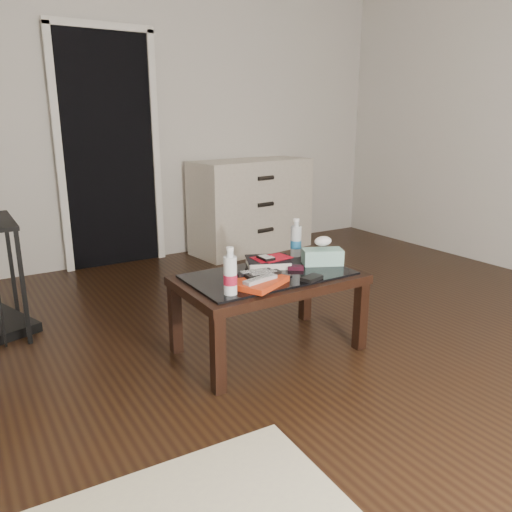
{
  "coord_description": "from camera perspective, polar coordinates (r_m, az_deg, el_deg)",
  "views": [
    {
      "loc": [
        -1.64,
        -1.96,
        1.3
      ],
      "look_at": [
        -0.22,
        0.32,
        0.55
      ],
      "focal_mm": 35.0,
      "sensor_mm": 36.0,
      "label": 1
    }
  ],
  "objects": [
    {
      "name": "water_bottle_right",
      "position": [
        3.1,
        4.59,
        2.14
      ],
      "size": [
        0.08,
        0.08,
        0.24
      ],
      "primitive_type": "cylinder",
      "rotation": [
        0.0,
        0.0,
        0.31
      ],
      "color": "silver",
      "rests_on": "coffee_table"
    },
    {
      "name": "remote_black_back",
      "position": [
        2.66,
        -0.2,
        -1.87
      ],
      "size": [
        0.2,
        0.07,
        0.02
      ],
      "primitive_type": "cube",
      "rotation": [
        0.0,
        0.0,
        -0.12
      ],
      "color": "black",
      "rests_on": "magazines"
    },
    {
      "name": "dvd_mailers",
      "position": [
        2.9,
        1.53,
        -0.2
      ],
      "size": [
        0.19,
        0.14,
        0.01
      ],
      "primitive_type": "cube",
      "rotation": [
        0.0,
        0.0,
        -0.03
      ],
      "color": "#AB0B1C",
      "rests_on": "textbook"
    },
    {
      "name": "flip_phone",
      "position": [
        2.85,
        4.56,
        -1.34
      ],
      "size": [
        0.1,
        0.09,
        0.02
      ],
      "primitive_type": "cube",
      "rotation": [
        0.0,
        0.0,
        -0.62
      ],
      "color": "black",
      "rests_on": "coffee_table"
    },
    {
      "name": "magazines",
      "position": [
        2.58,
        0.33,
        -3.0
      ],
      "size": [
        0.34,
        0.31,
        0.03
      ],
      "primitive_type": "cube",
      "rotation": [
        0.0,
        0.0,
        0.45
      ],
      "color": "red",
      "rests_on": "coffee_table"
    },
    {
      "name": "ground",
      "position": [
        2.87,
        7.33,
        -11.47
      ],
      "size": [
        5.0,
        5.0,
        0.0
      ],
      "primitive_type": "plane",
      "color": "black",
      "rests_on": "ground"
    },
    {
      "name": "remote_silver",
      "position": [
        2.55,
        0.49,
        -2.66
      ],
      "size": [
        0.21,
        0.09,
        0.02
      ],
      "primitive_type": "cube",
      "rotation": [
        0.0,
        0.0,
        0.21
      ],
      "color": "#A4A4A8",
      "rests_on": "magazines"
    },
    {
      "name": "dresser",
      "position": [
        4.98,
        -0.54,
        5.77
      ],
      "size": [
        1.25,
        0.64,
        0.9
      ],
      "rotation": [
        0.0,
        0.0,
        0.12
      ],
      "color": "beige",
      "rests_on": "ground"
    },
    {
      "name": "room_shell",
      "position": [
        2.58,
        8.67,
        22.55
      ],
      "size": [
        5.0,
        5.0,
        5.0
      ],
      "color": "beige",
      "rests_on": "ground"
    },
    {
      "name": "coffee_table",
      "position": [
        2.79,
        1.47,
        -3.29
      ],
      "size": [
        1.0,
        0.6,
        0.46
      ],
      "color": "black",
      "rests_on": "ground"
    },
    {
      "name": "doorway",
      "position": [
        4.61,
        -16.48,
        11.54
      ],
      "size": [
        0.9,
        0.08,
        2.07
      ],
      "color": "black",
      "rests_on": "ground"
    },
    {
      "name": "textbook",
      "position": [
        2.91,
        1.39,
        -0.7
      ],
      "size": [
        0.31,
        0.28,
        0.05
      ],
      "primitive_type": "cube",
      "rotation": [
        0.0,
        0.0,
        -0.42
      ],
      "color": "black",
      "rests_on": "coffee_table"
    },
    {
      "name": "ipod",
      "position": [
        2.86,
        1.13,
        -0.19
      ],
      "size": [
        0.07,
        0.1,
        0.02
      ],
      "primitive_type": "cube",
      "rotation": [
        0.0,
        0.0,
        0.01
      ],
      "color": "black",
      "rests_on": "dvd_mailers"
    },
    {
      "name": "water_bottle_left",
      "position": [
        2.42,
        -2.97,
        -1.7
      ],
      "size": [
        0.07,
        0.07,
        0.24
      ],
      "primitive_type": "cylinder",
      "rotation": [
        0.0,
        0.0,
        0.08
      ],
      "color": "silver",
      "rests_on": "coffee_table"
    },
    {
      "name": "remote_black_front",
      "position": [
        2.63,
        0.85,
        -2.08
      ],
      "size": [
        0.2,
        0.05,
        0.02
      ],
      "primitive_type": "cube",
      "rotation": [
        0.0,
        0.0,
        0.01
      ],
      "color": "black",
      "rests_on": "magazines"
    },
    {
      "name": "tissue_box",
      "position": [
        2.96,
        7.6,
        -0.08
      ],
      "size": [
        0.26,
        0.21,
        0.09
      ],
      "primitive_type": "cube",
      "rotation": [
        0.0,
        0.0,
        -0.45
      ],
      "color": "#248675",
      "rests_on": "coffee_table"
    },
    {
      "name": "wallet",
      "position": [
        2.68,
        6.39,
        -2.52
      ],
      "size": [
        0.13,
        0.1,
        0.02
      ],
      "primitive_type": "cube",
      "rotation": [
        0.0,
        0.0,
        0.29
      ],
      "color": "black",
      "rests_on": "coffee_table"
    }
  ]
}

